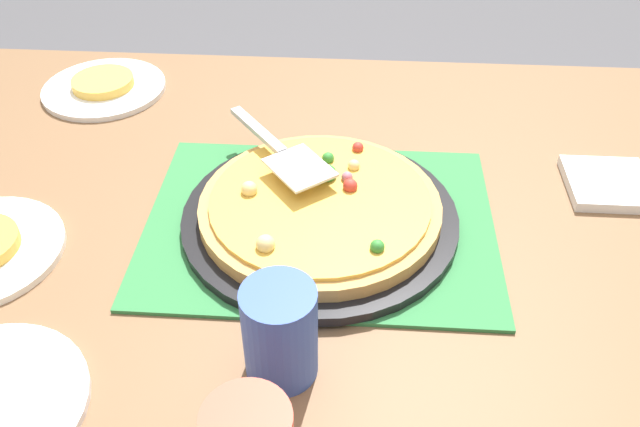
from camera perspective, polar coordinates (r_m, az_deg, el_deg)
The scene contains 9 objects.
dining_table at distance 0.99m, azimuth 0.00°, elevation -5.74°, with size 1.40×1.00×0.75m.
placemat at distance 0.91m, azimuth 0.00°, elevation -0.82°, with size 0.48×0.36×0.01m, color #2D753D.
pizza_pan at distance 0.91m, azimuth 0.00°, elevation -0.34°, with size 0.38×0.38×0.01m, color black.
pizza at distance 0.89m, azimuth -0.01°, elevation 0.66°, with size 0.33×0.33×0.05m.
plate_near_left at distance 1.28m, azimuth -18.23°, elevation 10.28°, with size 0.22×0.22×0.01m, color white.
served_slice_left at distance 1.27m, azimuth -18.35°, elevation 10.79°, with size 0.11×0.11×0.02m, color #EAB747.
cup_far at distance 0.70m, azimuth -3.49°, elevation -10.31°, with size 0.08×0.08×0.12m, color #3351AD.
pizza_server at distance 0.94m, azimuth -3.37°, elevation 5.43°, with size 0.18×0.21×0.01m.
napkin_stack at distance 1.06m, azimuth 23.73°, elevation 2.37°, with size 0.12×0.12×0.02m, color white.
Camera 1 is at (0.05, -0.69, 1.35)m, focal length 36.83 mm.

